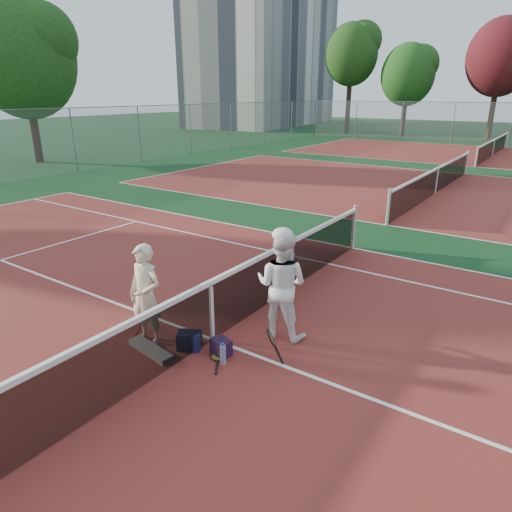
# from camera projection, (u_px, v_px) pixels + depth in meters

# --- Properties ---
(ground) EXTENTS (130.00, 130.00, 0.00)m
(ground) POSITION_uv_depth(u_px,v_px,m) (213.00, 340.00, 7.21)
(ground) COLOR #0E3316
(ground) RESTS_ON ground
(court_main) EXTENTS (23.77, 10.97, 0.01)m
(court_main) POSITION_uv_depth(u_px,v_px,m) (213.00, 340.00, 7.21)
(court_main) COLOR maroon
(court_main) RESTS_ON ground
(court_far_a) EXTENTS (23.77, 10.97, 0.01)m
(court_far_a) POSITION_uv_depth(u_px,v_px,m) (435.00, 193.00, 17.68)
(court_far_a) COLOR maroon
(court_far_a) RESTS_ON ground
(court_far_b) EXTENTS (23.77, 10.97, 0.01)m
(court_far_b) POSITION_uv_depth(u_px,v_px,m) (492.00, 156.00, 28.15)
(court_far_b) COLOR maroon
(court_far_b) RESTS_ON ground
(net_main) EXTENTS (0.10, 10.98, 1.02)m
(net_main) POSITION_uv_depth(u_px,v_px,m) (212.00, 311.00, 7.04)
(net_main) COLOR black
(net_main) RESTS_ON ground
(net_far_a) EXTENTS (0.10, 10.98, 1.02)m
(net_far_a) POSITION_uv_depth(u_px,v_px,m) (437.00, 180.00, 17.51)
(net_far_a) COLOR black
(net_far_a) RESTS_ON ground
(net_far_b) EXTENTS (0.10, 10.98, 1.02)m
(net_far_b) POSITION_uv_depth(u_px,v_px,m) (494.00, 147.00, 27.98)
(net_far_b) COLOR black
(net_far_b) RESTS_ON ground
(fence_back) EXTENTS (32.00, 0.06, 3.00)m
(fence_back) POSITION_uv_depth(u_px,v_px,m) (511.00, 124.00, 33.08)
(fence_back) COLOR slate
(fence_back) RESTS_ON ground
(fence_left) EXTENTS (0.06, 54.50, 3.00)m
(fence_left) POSITION_uv_depth(u_px,v_px,m) (33.00, 144.00, 20.47)
(fence_left) COLOR slate
(fence_left) RESTS_ON ground
(apartment_block) EXTENTS (12.96, 23.18, 15.00)m
(apartment_block) POSITION_uv_depth(u_px,v_px,m) (266.00, 58.00, 53.73)
(apartment_block) COLOR beige
(apartment_block) RESTS_ON ground
(player_a) EXTENTS (0.60, 0.41, 1.60)m
(player_a) POSITION_uv_depth(u_px,v_px,m) (146.00, 295.00, 6.88)
(player_a) COLOR beige
(player_a) RESTS_ON ground
(player_b) EXTENTS (0.93, 0.77, 1.73)m
(player_b) POSITION_uv_depth(u_px,v_px,m) (282.00, 285.00, 7.09)
(player_b) COLOR white
(player_b) RESTS_ON ground
(racket_red) EXTENTS (0.36, 0.36, 0.55)m
(racket_red) POSITION_uv_depth(u_px,v_px,m) (146.00, 322.00, 7.19)
(racket_red) COLOR maroon
(racket_red) RESTS_ON ground
(racket_black_held) EXTENTS (0.37, 0.37, 0.57)m
(racket_black_held) POSITION_uv_depth(u_px,v_px,m) (271.00, 347.00, 6.47)
(racket_black_held) COLOR black
(racket_black_held) RESTS_ON ground
(racket_spare) EXTENTS (0.57, 0.65, 0.03)m
(racket_spare) POSITION_uv_depth(u_px,v_px,m) (218.00, 356.00, 6.74)
(racket_spare) COLOR black
(racket_spare) RESTS_ON ground
(sports_bag_navy) EXTENTS (0.42, 0.38, 0.27)m
(sports_bag_navy) POSITION_uv_depth(u_px,v_px,m) (189.00, 341.00, 6.92)
(sports_bag_navy) COLOR #111233
(sports_bag_navy) RESTS_ON ground
(sports_bag_purple) EXTENTS (0.35, 0.29, 0.25)m
(sports_bag_purple) POSITION_uv_depth(u_px,v_px,m) (221.00, 347.00, 6.77)
(sports_bag_purple) COLOR black
(sports_bag_purple) RESTS_ON ground
(net_cover_canvas) EXTENTS (0.91, 0.34, 0.09)m
(net_cover_canvas) POSITION_uv_depth(u_px,v_px,m) (151.00, 350.00, 6.84)
(net_cover_canvas) COLOR slate
(net_cover_canvas) RESTS_ON ground
(water_bottle) EXTENTS (0.09, 0.09, 0.30)m
(water_bottle) POSITION_uv_depth(u_px,v_px,m) (223.00, 355.00, 6.51)
(water_bottle) COLOR silver
(water_bottle) RESTS_ON ground
(tree_back_0) EXTENTS (4.75, 4.75, 9.65)m
(tree_back_0) POSITION_uv_depth(u_px,v_px,m) (351.00, 55.00, 41.29)
(tree_back_0) COLOR #382314
(tree_back_0) RESTS_ON ground
(tree_back_1) EXTENTS (4.55, 4.55, 7.76)m
(tree_back_1) POSITION_uv_depth(u_px,v_px,m) (408.00, 75.00, 39.42)
(tree_back_1) COLOR #382314
(tree_back_1) RESTS_ON ground
(tree_back_maroon) EXTENTS (5.23, 5.23, 9.32)m
(tree_back_maroon) POSITION_uv_depth(u_px,v_px,m) (501.00, 58.00, 36.00)
(tree_back_maroon) COLOR #382314
(tree_back_maroon) RESTS_ON ground
(tree_left_1) EXTENTS (5.33, 5.33, 8.42)m
(tree_left_1) POSITION_uv_depth(u_px,v_px,m) (24.00, 59.00, 23.88)
(tree_left_1) COLOR #382314
(tree_left_1) RESTS_ON ground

